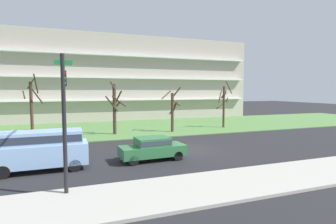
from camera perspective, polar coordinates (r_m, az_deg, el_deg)
name	(u,v)px	position (r m, az deg, el deg)	size (l,w,h in m)	color
ground	(192,150)	(21.78, 5.15, -7.97)	(160.00, 160.00, 0.00)	#232326
sidewalk_curb_near	(259,180)	(15.20, 18.69, -13.47)	(80.00, 4.00, 0.15)	#ADA89E
grass_lawn_strip	(145,127)	(34.73, -4.91, -3.19)	(80.00, 16.00, 0.08)	#547F42
apartment_building	(122,80)	(48.96, -9.69, 6.79)	(41.78, 14.73, 13.34)	#B2A899
tree_far_left	(32,107)	(28.21, -26.95, 0.92)	(1.79, 1.50, 6.30)	#423023
tree_left	(115,107)	(29.06, -11.23, 0.99)	(2.20, 2.06, 5.70)	#423023
tree_center	(173,109)	(30.32, 0.98, 0.54)	(2.10, 2.09, 5.16)	#4C3828
tree_right	(224,105)	(34.50, 11.77, 1.57)	(1.83, 1.86, 5.85)	#4C3828
sedan_green_near_left	(152,148)	(18.36, -3.32, -7.54)	(4.48, 2.00, 1.57)	#2D6B3D
van_blue_center_left	(41,147)	(17.54, -25.35, -6.80)	(5.22, 2.04, 2.36)	#8CB2E0
traffic_signal_mast	(64,100)	(14.04, -21.22, 2.45)	(0.90, 4.52, 6.32)	black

